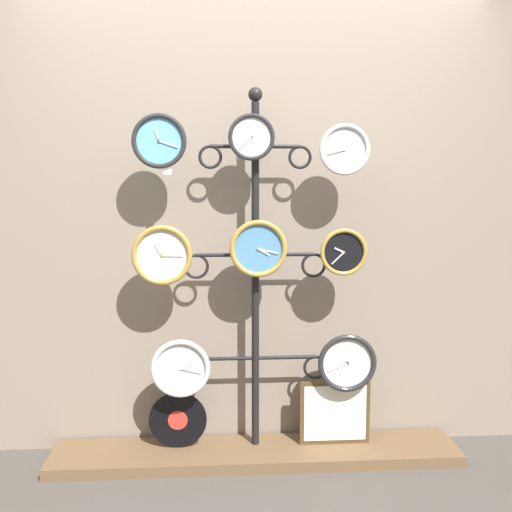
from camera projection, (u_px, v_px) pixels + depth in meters
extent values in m
plane|color=#47423D|center=(261.00, 492.00, 2.90)|extent=(12.00, 12.00, 0.00)
cube|color=gray|center=(253.00, 199.00, 3.28)|extent=(4.40, 0.04, 2.80)
cube|color=brown|center=(256.00, 453.00, 3.25)|extent=(2.20, 0.36, 0.06)
cylinder|color=black|center=(255.00, 452.00, 3.31)|extent=(0.42, 0.42, 0.02)
cylinder|color=black|center=(255.00, 283.00, 3.18)|extent=(0.04, 0.04, 1.88)
sphere|color=black|center=(255.00, 94.00, 3.05)|extent=(0.07, 0.07, 0.07)
cylinder|color=black|center=(233.00, 146.00, 3.08)|extent=(0.23, 0.02, 0.02)
torus|color=black|center=(210.00, 157.00, 3.08)|extent=(0.12, 0.02, 0.12)
cylinder|color=black|center=(278.00, 147.00, 3.10)|extent=(0.23, 0.02, 0.02)
torus|color=black|center=(300.00, 157.00, 3.11)|extent=(0.12, 0.02, 0.12)
cylinder|color=black|center=(226.00, 255.00, 3.15)|extent=(0.31, 0.02, 0.02)
torus|color=black|center=(196.00, 266.00, 3.15)|extent=(0.13, 0.02, 0.13)
cylinder|color=black|center=(285.00, 254.00, 3.17)|extent=(0.31, 0.02, 0.02)
torus|color=black|center=(314.00, 265.00, 3.19)|extent=(0.13, 0.02, 0.13)
cylinder|color=black|center=(225.00, 359.00, 3.23)|extent=(0.33, 0.02, 0.02)
torus|color=black|center=(195.00, 370.00, 3.22)|extent=(0.13, 0.02, 0.13)
cylinder|color=black|center=(286.00, 357.00, 3.25)|extent=(0.33, 0.02, 0.02)
torus|color=black|center=(315.00, 367.00, 3.27)|extent=(0.13, 0.02, 0.13)
cylinder|color=#60A8DB|center=(159.00, 141.00, 2.97)|extent=(0.25, 0.02, 0.25)
torus|color=#262628|center=(159.00, 141.00, 2.95)|extent=(0.27, 0.02, 0.27)
cylinder|color=#262628|center=(159.00, 141.00, 2.95)|extent=(0.01, 0.01, 0.01)
cube|color=silver|center=(157.00, 135.00, 2.95)|extent=(0.03, 0.00, 0.06)
cube|color=silver|center=(168.00, 144.00, 2.96)|extent=(0.09, 0.00, 0.04)
cylinder|color=silver|center=(251.00, 137.00, 3.01)|extent=(0.21, 0.02, 0.21)
torus|color=#262628|center=(252.00, 137.00, 3.00)|extent=(0.24, 0.02, 0.24)
cylinder|color=#262628|center=(252.00, 137.00, 3.00)|extent=(0.01, 0.01, 0.01)
cube|color=silver|center=(255.00, 133.00, 3.00)|extent=(0.04, 0.00, 0.05)
cube|color=silver|center=(245.00, 143.00, 3.00)|extent=(0.07, 0.00, 0.06)
cylinder|color=silver|center=(344.00, 150.00, 3.05)|extent=(0.24, 0.02, 0.24)
torus|color=silver|center=(345.00, 149.00, 3.03)|extent=(0.26, 0.02, 0.26)
cylinder|color=silver|center=(345.00, 150.00, 3.03)|extent=(0.01, 0.01, 0.01)
cube|color=silver|center=(339.00, 150.00, 3.03)|extent=(0.06, 0.00, 0.02)
cube|color=silver|center=(336.00, 152.00, 3.03)|extent=(0.09, 0.00, 0.03)
cylinder|color=silver|center=(162.00, 255.00, 3.04)|extent=(0.28, 0.02, 0.28)
torus|color=#A58438|center=(162.00, 255.00, 3.03)|extent=(0.31, 0.03, 0.31)
cylinder|color=#A58438|center=(162.00, 255.00, 3.03)|extent=(0.02, 0.01, 0.02)
cube|color=silver|center=(158.00, 250.00, 3.02)|extent=(0.04, 0.00, 0.06)
cube|color=silver|center=(173.00, 256.00, 3.03)|extent=(0.11, 0.00, 0.01)
cylinder|color=#4C84B2|center=(258.00, 248.00, 3.08)|extent=(0.27, 0.02, 0.27)
torus|color=#A58438|center=(258.00, 249.00, 3.07)|extent=(0.30, 0.03, 0.30)
cylinder|color=#A58438|center=(258.00, 249.00, 3.07)|extent=(0.02, 0.01, 0.02)
cube|color=silver|center=(264.00, 252.00, 3.07)|extent=(0.06, 0.00, 0.04)
cube|color=silver|center=(268.00, 251.00, 3.07)|extent=(0.10, 0.00, 0.03)
cylinder|color=black|center=(343.00, 252.00, 3.11)|extent=(0.23, 0.02, 0.23)
torus|color=#A58438|center=(344.00, 252.00, 3.09)|extent=(0.25, 0.02, 0.25)
cylinder|color=#A58438|center=(344.00, 252.00, 3.09)|extent=(0.01, 0.01, 0.01)
cube|color=silver|center=(339.00, 250.00, 3.09)|extent=(0.05, 0.00, 0.03)
cube|color=silver|center=(338.00, 258.00, 3.09)|extent=(0.07, 0.00, 0.07)
cylinder|color=silver|center=(181.00, 368.00, 3.10)|extent=(0.28, 0.02, 0.28)
torus|color=silver|center=(180.00, 369.00, 3.09)|extent=(0.31, 0.03, 0.31)
cylinder|color=silver|center=(180.00, 369.00, 3.09)|extent=(0.02, 0.01, 0.02)
cube|color=silver|center=(187.00, 366.00, 3.09)|extent=(0.07, 0.00, 0.03)
cube|color=silver|center=(191.00, 371.00, 3.09)|extent=(0.11, 0.00, 0.03)
cylinder|color=silver|center=(347.00, 362.00, 3.20)|extent=(0.29, 0.02, 0.29)
torus|color=#262628|center=(347.00, 363.00, 3.18)|extent=(0.32, 0.03, 0.32)
cylinder|color=#262628|center=(347.00, 363.00, 3.18)|extent=(0.02, 0.01, 0.02)
cube|color=silver|center=(344.00, 369.00, 3.18)|extent=(0.04, 0.00, 0.06)
cube|color=silver|center=(338.00, 368.00, 3.18)|extent=(0.11, 0.00, 0.05)
cylinder|color=black|center=(178.00, 420.00, 3.23)|extent=(0.31, 0.01, 0.31)
cylinder|color=red|center=(178.00, 420.00, 3.23)|extent=(0.11, 0.00, 0.11)
cube|color=#4C381E|center=(335.00, 412.00, 3.28)|extent=(0.39, 0.02, 0.35)
cube|color=white|center=(335.00, 413.00, 3.27)|extent=(0.34, 0.00, 0.31)
cube|color=white|center=(167.00, 172.00, 2.98)|extent=(0.04, 0.00, 0.03)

